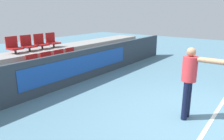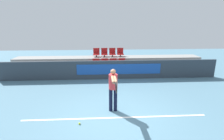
# 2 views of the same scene
# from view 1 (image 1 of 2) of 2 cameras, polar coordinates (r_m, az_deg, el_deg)

# --- Properties ---
(ground_plane) EXTENTS (30.00, 30.00, 0.00)m
(ground_plane) POSITION_cam_1_polar(r_m,az_deg,el_deg) (5.22, 23.47, -12.55)
(ground_plane) COLOR slate
(court_baseline) EXTENTS (6.32, 0.08, 0.01)m
(court_baseline) POSITION_cam_1_polar(r_m,az_deg,el_deg) (5.21, 24.09, -12.63)
(court_baseline) COLOR white
(court_baseline) RESTS_ON ground
(barrier_wall) EXTENTS (12.38, 0.14, 1.07)m
(barrier_wall) POSITION_cam_1_polar(r_m,az_deg,el_deg) (7.08, -10.79, 0.32)
(barrier_wall) COLOR #2D3842
(barrier_wall) RESTS_ON ground
(bleacher_tier_front) EXTENTS (11.98, 1.06, 0.48)m
(bleacher_tier_front) POSITION_cam_1_polar(r_m,az_deg,el_deg) (7.60, -13.91, -1.16)
(bleacher_tier_front) COLOR gray
(bleacher_tier_front) RESTS_ON ground
(bleacher_tier_middle) EXTENTS (11.98, 1.06, 0.96)m
(bleacher_tier_middle) POSITION_cam_1_polar(r_m,az_deg,el_deg) (8.36, -18.68, 1.67)
(bleacher_tier_middle) COLOR gray
(bleacher_tier_middle) RESTS_ON ground
(stadium_chair_0) EXTENTS (0.41, 0.41, 0.55)m
(stadium_chair_0) POSITION_cam_1_polar(r_m,az_deg,el_deg) (7.13, -19.66, 1.32)
(stadium_chair_0) COLOR #333333
(stadium_chair_0) RESTS_ON bleacher_tier_front
(stadium_chair_1) EXTENTS (0.41, 0.41, 0.55)m
(stadium_chair_1) POSITION_cam_1_polar(r_m,az_deg,el_deg) (7.42, -16.32, 2.12)
(stadium_chair_1) COLOR #333333
(stadium_chair_1) RESTS_ON bleacher_tier_front
(stadium_chair_2) EXTENTS (0.41, 0.41, 0.55)m
(stadium_chair_2) POSITION_cam_1_polar(r_m,az_deg,el_deg) (7.74, -13.24, 2.85)
(stadium_chair_2) COLOR #333333
(stadium_chair_2) RESTS_ON bleacher_tier_front
(stadium_chair_3) EXTENTS (0.41, 0.41, 0.55)m
(stadium_chair_3) POSITION_cam_1_polar(r_m,az_deg,el_deg) (8.08, -10.41, 3.52)
(stadium_chair_3) COLOR #333333
(stadium_chair_3) RESTS_ON bleacher_tier_front
(stadium_chair_4) EXTENTS (0.41, 0.41, 0.55)m
(stadium_chair_4) POSITION_cam_1_polar(r_m,az_deg,el_deg) (7.93, -24.30, 5.73)
(stadium_chair_4) COLOR #333333
(stadium_chair_4) RESTS_ON bleacher_tier_middle
(stadium_chair_5) EXTENTS (0.41, 0.41, 0.55)m
(stadium_chair_5) POSITION_cam_1_polar(r_m,az_deg,el_deg) (8.20, -21.12, 6.32)
(stadium_chair_5) COLOR #333333
(stadium_chair_5) RESTS_ON bleacher_tier_middle
(stadium_chair_6) EXTENTS (0.41, 0.41, 0.55)m
(stadium_chair_6) POSITION_cam_1_polar(r_m,az_deg,el_deg) (8.49, -18.13, 6.86)
(stadium_chair_6) COLOR #333333
(stadium_chair_6) RESTS_ON bleacher_tier_middle
(stadium_chair_7) EXTENTS (0.41, 0.41, 0.55)m
(stadium_chair_7) POSITION_cam_1_polar(r_m,az_deg,el_deg) (8.80, -15.34, 7.34)
(stadium_chair_7) COLOR #333333
(stadium_chair_7) RESTS_ON bleacher_tier_middle
(tennis_player) EXTENTS (0.31, 1.52, 1.59)m
(tennis_player) POSITION_cam_1_polar(r_m,az_deg,el_deg) (4.90, 20.31, -1.59)
(tennis_player) COLOR black
(tennis_player) RESTS_ON ground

